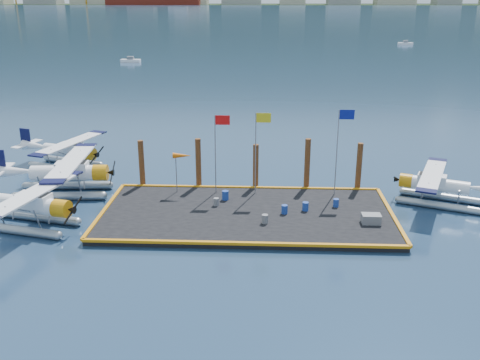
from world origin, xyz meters
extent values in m
plane|color=#192E4D|center=(0.00, 0.00, 0.00)|extent=(4000.00, 4000.00, 0.00)
cube|color=black|center=(0.00, 0.00, 0.20)|extent=(20.00, 10.00, 0.40)
cube|color=black|center=(0.00, 1100.00, -0.05)|extent=(3000.00, 500.00, 0.30)
cube|color=#53120B|center=(-180.00, 860.00, 4.00)|extent=(150.00, 22.00, 10.00)
cone|color=black|center=(-350.00, 1500.00, 0.00)|extent=(1400.00, 1400.00, 520.00)
cone|color=black|center=(-50.00, 1550.00, 0.00)|extent=(1300.00, 1300.00, 430.00)
cone|color=black|center=(350.00, 1450.00, 0.00)|extent=(1100.00, 1100.00, 360.00)
cylinder|color=#92999F|center=(-14.37, -1.31, 0.30)|extent=(6.22, 2.02, 0.60)
cylinder|color=#92999F|center=(-14.88, -3.47, 0.30)|extent=(6.22, 2.02, 0.60)
cylinder|color=white|center=(-14.43, -2.43, 1.66)|extent=(4.81, 2.16, 1.11)
cube|color=white|center=(-13.84, -2.57, 2.01)|extent=(2.41, 1.59, 0.91)
cube|color=black|center=(-13.54, -2.64, 2.22)|extent=(1.62, 1.35, 0.55)
cylinder|color=orange|center=(-11.88, -3.04, 1.66)|extent=(1.25, 1.37, 1.17)
cube|color=black|center=(-11.04, -3.23, 1.66)|extent=(0.57, 2.20, 1.13)
cube|color=white|center=(-13.84, -2.57, 2.52)|extent=(3.56, 9.17, 0.12)
cube|color=black|center=(-12.84, 1.64, 2.52)|extent=(1.68, 1.23, 0.13)
cylinder|color=#92999F|center=(-14.50, 5.02, 0.32)|extent=(6.67, 1.13, 0.64)
cylinder|color=#92999F|center=(-14.32, 2.67, 0.32)|extent=(6.67, 1.13, 0.64)
cylinder|color=white|center=(-14.20, 3.86, 1.77)|extent=(5.06, 1.54, 1.18)
cube|color=white|center=(-13.55, 3.91, 2.14)|extent=(2.44, 1.35, 0.96)
cube|color=black|center=(-13.23, 3.93, 2.36)|extent=(1.58, 1.23, 0.59)
cylinder|color=orange|center=(-11.42, 4.06, 1.77)|extent=(1.16, 1.32, 1.24)
cube|color=black|center=(-10.51, 4.13, 1.77)|extent=(0.24, 2.38, 1.20)
cube|color=white|center=(-13.55, 3.91, 2.68)|extent=(2.31, 9.74, 0.13)
cube|color=black|center=(-13.89, 8.50, 2.68)|extent=(1.67, 1.08, 0.14)
cube|color=black|center=(-13.22, -0.69, 2.68)|extent=(1.67, 1.08, 0.14)
cube|color=white|center=(-19.00, 3.50, 2.04)|extent=(1.23, 3.70, 0.11)
cylinder|color=#92999F|center=(-16.34, 11.61, 0.29)|extent=(5.79, 2.41, 0.57)
cylinder|color=#92999F|center=(-17.00, 9.62, 0.29)|extent=(5.79, 2.41, 0.57)
cylinder|color=white|center=(-16.49, 10.55, 1.57)|extent=(4.54, 2.39, 1.05)
cube|color=white|center=(-15.95, 10.37, 1.91)|extent=(2.32, 1.66, 0.86)
cube|color=black|center=(-15.68, 10.28, 2.10)|extent=(1.58, 1.37, 0.52)
cylinder|color=orange|center=(-14.14, 9.77, 1.57)|extent=(1.25, 1.35, 1.11)
cube|color=black|center=(-13.37, 9.52, 1.57)|extent=(0.72, 2.03, 1.07)
cube|color=white|center=(-15.95, 10.37, 2.38)|extent=(4.06, 8.59, 0.11)
cube|color=black|center=(-14.66, 14.26, 2.38)|extent=(1.63, 1.26, 0.12)
cube|color=black|center=(-17.24, 6.49, 2.38)|extent=(1.63, 1.26, 0.12)
cube|color=black|center=(-20.65, 11.94, 2.43)|extent=(1.03, 0.44, 1.62)
cube|color=white|center=(-20.56, 11.91, 1.81)|extent=(1.84, 3.35, 0.10)
cylinder|color=#92999F|center=(13.81, 2.19, 0.27)|extent=(5.40, 2.61, 0.54)
cylinder|color=#92999F|center=(14.56, 4.03, 0.27)|extent=(5.40, 2.61, 0.54)
cylinder|color=white|center=(14.02, 3.18, 1.49)|extent=(4.27, 2.50, 0.99)
cube|color=white|center=(13.52, 3.38, 1.81)|extent=(2.22, 1.67, 0.81)
cube|color=black|center=(13.26, 3.49, 1.99)|extent=(1.53, 1.36, 0.50)
cylinder|color=orange|center=(11.84, 4.06, 1.49)|extent=(1.23, 1.31, 1.05)
cube|color=black|center=(11.13, 4.35, 1.49)|extent=(0.81, 1.89, 1.02)
cube|color=white|center=(13.52, 3.38, 2.26)|extent=(4.31, 8.05, 0.11)
cube|color=black|center=(12.06, -0.22, 2.26)|extent=(1.56, 1.26, 0.12)
cube|color=black|center=(14.98, 6.99, 2.26)|extent=(1.56, 1.26, 0.12)
cylinder|color=navy|center=(-1.67, 2.32, 0.74)|extent=(0.48, 0.48, 0.68)
cylinder|color=navy|center=(2.61, -0.13, 0.70)|extent=(0.43, 0.43, 0.61)
cylinder|color=navy|center=(4.09, 0.48, 0.70)|extent=(0.43, 0.43, 0.61)
cylinder|color=slate|center=(1.26, -1.86, 0.70)|extent=(0.42, 0.42, 0.60)
cylinder|color=navy|center=(6.31, 1.31, 0.69)|extent=(0.41, 0.41, 0.57)
cylinder|color=slate|center=(-2.24, 1.14, 0.67)|extent=(0.39, 0.39, 0.55)
cube|color=slate|center=(8.27, -1.54, 0.71)|extent=(1.24, 0.83, 0.62)
cylinder|color=gray|center=(-2.50, 3.80, 3.40)|extent=(0.08, 0.08, 6.00)
cube|color=red|center=(-1.95, 3.80, 6.05)|extent=(1.10, 0.03, 0.70)
cylinder|color=gray|center=(0.50, 3.80, 3.50)|extent=(0.08, 0.08, 6.20)
cube|color=gold|center=(1.05, 3.80, 6.25)|extent=(1.10, 0.03, 0.70)
cylinder|color=gray|center=(6.50, 3.80, 3.65)|extent=(0.08, 0.08, 6.50)
cube|color=navy|center=(7.05, 3.80, 6.55)|extent=(1.10, 0.03, 0.70)
cylinder|color=gray|center=(-5.50, 3.80, 1.90)|extent=(0.07, 0.07, 3.00)
cone|color=orange|center=(-5.00, 3.80, 3.30)|extent=(1.40, 0.44, 0.44)
cylinder|color=#442213|center=(-8.50, 5.40, 2.00)|extent=(0.44, 0.44, 4.00)
cylinder|color=#442213|center=(-4.00, 5.40, 2.10)|extent=(0.44, 0.44, 4.20)
cylinder|color=#442213|center=(0.50, 5.40, 1.90)|extent=(0.44, 0.44, 3.80)
cylinder|color=#442213|center=(4.50, 5.40, 2.15)|extent=(0.44, 0.44, 4.30)
cylinder|color=#442213|center=(8.50, 5.40, 2.00)|extent=(0.44, 0.44, 4.00)
camera|label=1|loc=(1.12, -34.39, 14.67)|focal=40.00mm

